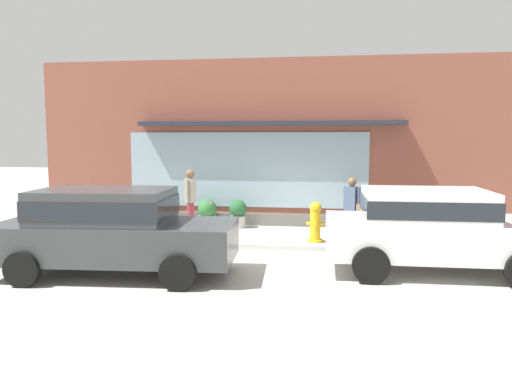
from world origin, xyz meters
TOP-DOWN VIEW (x-y plane):
  - ground_plane at (0.00, 0.00)m, footprint 60.00×60.00m
  - curb_strip at (0.00, -0.20)m, footprint 14.00×0.24m
  - storefront at (-0.01, 3.18)m, footprint 14.00×0.81m
  - fire_hydrant at (1.41, 0.80)m, footprint 0.44×0.41m
  - pedestrian_with_handbag at (2.31, 0.82)m, footprint 0.56×0.46m
  - pedestrian_passerby at (-1.94, 1.37)m, footprint 0.26×0.47m
  - parked_car_white at (3.67, -1.77)m, footprint 4.15×2.09m
  - parked_car_dark_gray at (-2.28, -2.82)m, footprint 4.50×2.15m
  - potted_plant_low_front at (4.11, 2.26)m, footprint 0.43×0.43m
  - potted_plant_window_right at (-3.85, 2.31)m, footprint 0.24×0.24m
  - potted_plant_by_entrance at (-4.72, 2.48)m, footprint 0.37×0.37m
  - potted_plant_trailing_edge at (3.36, 2.61)m, footprint 0.30×0.30m
  - potted_plant_window_left at (-1.78, 2.60)m, footprint 0.56×0.56m
  - potted_plant_near_hydrant at (-2.85, 2.43)m, footprint 0.37×0.37m
  - potted_plant_corner_tall at (-0.84, 2.47)m, footprint 0.51×0.51m

SIDE VIEW (x-z plane):
  - ground_plane at x=0.00m, z-range 0.00..0.00m
  - curb_strip at x=0.00m, z-range 0.00..0.12m
  - potted_plant_near_hydrant at x=-2.85m, z-range 0.02..0.59m
  - potted_plant_low_front at x=4.11m, z-range 0.02..0.60m
  - potted_plant_by_entrance at x=-4.72m, z-range 0.02..0.62m
  - potted_plant_window_left at x=-1.78m, z-range 0.01..0.80m
  - potted_plant_trailing_edge at x=3.36m, z-range -0.02..0.89m
  - potted_plant_corner_tall at x=-0.84m, z-range 0.03..0.84m
  - fire_hydrant at x=1.41m, z-range 0.01..1.01m
  - potted_plant_window_right at x=-3.85m, z-range -0.02..1.07m
  - parked_car_white at x=3.67m, z-range 0.11..1.71m
  - parked_car_dark_gray at x=-2.28m, z-range 0.10..1.73m
  - pedestrian_with_handbag at x=2.31m, z-range 0.12..1.74m
  - pedestrian_passerby at x=-1.94m, z-range 0.15..1.89m
  - storefront at x=-0.01m, z-range -0.05..4.83m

